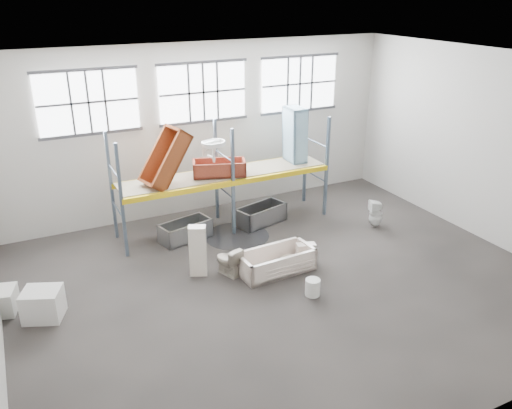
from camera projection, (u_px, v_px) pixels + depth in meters
floor at (284, 283)px, 12.21m from camera, size 12.00×10.00×0.10m
ceiling at (290, 60)px, 10.24m from camera, size 12.00×10.00×0.10m
wall_back at (203, 129)px, 15.40m from camera, size 12.00×0.10×5.00m
wall_front at (469, 297)px, 7.05m from camera, size 12.00×0.10×5.00m
wall_right at (487, 147)px, 13.69m from camera, size 0.10×10.00×5.00m
window_left at (88, 102)px, 13.58m from camera, size 2.60×0.04×1.60m
window_mid at (203, 92)px, 14.89m from camera, size 2.60×0.04×1.60m
window_right at (299, 84)px, 16.19m from camera, size 2.60×0.04×1.60m
rack_upright_la at (122, 202)px, 12.79m from camera, size 0.08×0.08×3.00m
rack_upright_lb at (111, 186)px, 13.78m from camera, size 0.08×0.08×3.00m
rack_upright_ma at (233, 183)px, 14.01m from camera, size 0.08×0.08×3.00m
rack_upright_mb at (216, 170)px, 15.00m from camera, size 0.08×0.08×3.00m
rack_upright_ra at (327, 167)px, 15.23m from camera, size 0.08×0.08×3.00m
rack_upright_rb at (305, 156)px, 16.23m from camera, size 0.08×0.08×3.00m
rack_beam_front at (233, 183)px, 14.01m from camera, size 6.00×0.10×0.14m
rack_beam_back at (216, 170)px, 15.00m from camera, size 6.00×0.10×0.14m
shelf_deck at (224, 174)px, 14.48m from camera, size 5.90×1.10×0.03m
wet_patch at (237, 236)px, 14.42m from camera, size 1.80×1.80×0.00m
bathtub_beige at (276, 261)px, 12.56m from camera, size 1.88×0.96×0.54m
cistern_spare at (306, 252)px, 12.96m from camera, size 0.51×0.34×0.45m
sink_in_tub at (289, 261)px, 12.77m from camera, size 0.55×0.55×0.16m
toilet_beige at (228, 261)px, 12.37m from camera, size 0.62×0.81×0.73m
cistern_tall at (198, 251)px, 12.28m from camera, size 0.48×0.40×1.25m
toilet_white at (376, 214)px, 14.85m from camera, size 0.46×0.46×0.80m
steel_tub_left at (185, 231)px, 14.16m from camera, size 1.51×0.97×0.51m
steel_tub_right at (261, 215)px, 15.13m from camera, size 1.58×1.04×0.53m
rust_tub_flat at (219, 168)px, 14.21m from camera, size 1.57×1.09×0.40m
rust_tub_tilted at (165, 158)px, 13.43m from camera, size 1.47×1.06×1.61m
sink_on_shelf at (214, 161)px, 13.86m from camera, size 0.80×0.70×0.59m
blue_tub_upright at (295, 135)px, 15.19m from camera, size 0.54×0.78×1.63m
bucket at (313, 287)px, 11.60m from camera, size 0.42×0.42×0.39m
carton_near at (43, 304)px, 10.75m from camera, size 0.95×0.89×0.65m
carton_far at (0, 301)px, 10.96m from camera, size 0.78×0.78×0.53m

